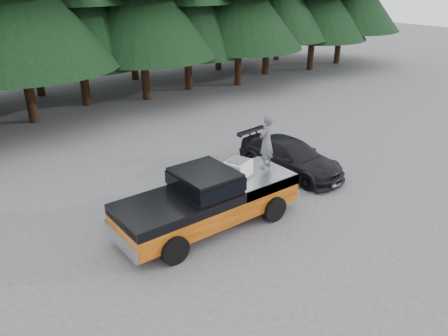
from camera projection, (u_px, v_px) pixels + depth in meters
ground at (207, 233)px, 13.35m from camera, size 120.00×120.00×0.00m
pickup_truck at (208, 207)px, 13.47m from camera, size 6.00×2.04×1.33m
truck_cab at (205, 180)px, 13.02m from camera, size 1.66×1.90×0.59m
air_compressor at (238, 169)px, 13.79m from camera, size 0.96×0.88×0.54m
man_on_bed at (266, 141)px, 14.25m from camera, size 0.77×0.62×1.83m
parked_car at (291, 157)px, 17.17m from camera, size 2.27×4.68×1.31m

